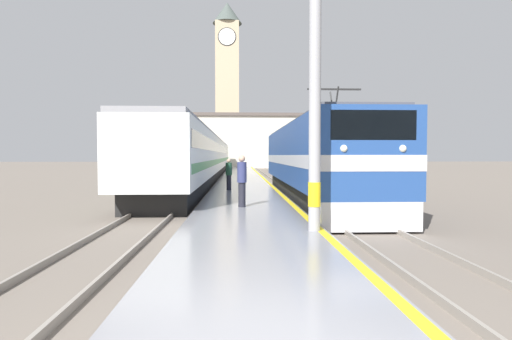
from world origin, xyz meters
name	(u,v)px	position (x,y,z in m)	size (l,w,h in m)	color
ground_plane	(242,180)	(0.00, 30.00, 0.00)	(200.00, 200.00, 0.00)	#70665B
platform	(243,183)	(0.00, 25.00, 0.15)	(3.71, 140.00, 0.30)	gray
rail_track_near	(287,184)	(3.26, 25.00, 0.03)	(2.83, 140.00, 0.16)	#70665B
rail_track_far	(197,185)	(-3.34, 25.00, 0.03)	(2.83, 140.00, 0.16)	#70665B
locomotive_train	(312,161)	(3.26, 15.27, 1.89)	(2.92, 17.81, 4.66)	black
passenger_train	(206,157)	(-3.34, 33.68, 2.01)	(2.92, 49.73, 3.72)	black
catenary_mast	(317,86)	(1.58, 5.71, 3.85)	(2.03, 0.31, 7.28)	#9E9EA3
person_on_platform	(242,180)	(-0.21, 10.31, 1.28)	(0.34, 0.34, 1.86)	#23232D
second_waiting_passenger	(229,174)	(-0.84, 17.35, 1.18)	(0.34, 0.34, 1.68)	#23232D
clock_tower	(227,80)	(-2.37, 72.70, 16.46)	(5.50, 5.50, 31.07)	tan
station_building	(246,142)	(1.00, 65.64, 4.54)	(27.84, 10.56, 9.04)	beige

